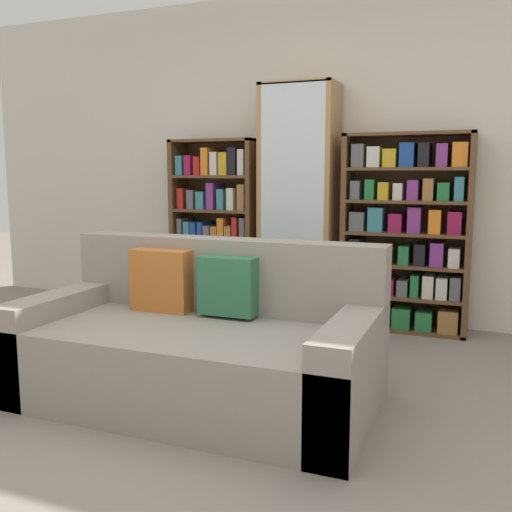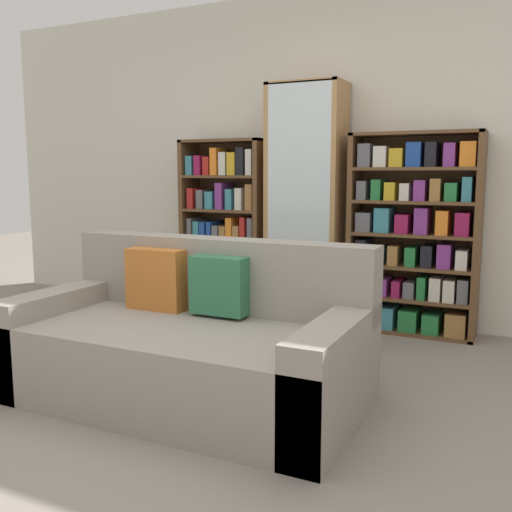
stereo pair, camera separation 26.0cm
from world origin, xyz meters
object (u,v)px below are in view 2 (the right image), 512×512
object	(u,v)px
couch	(189,346)
bookshelf_right	(414,237)
display_cabinet	(306,205)
wine_bottle	(356,325)
bookshelf_left	(226,230)

from	to	relation	value
couch	bookshelf_right	size ratio (longest dim) A/B	1.24
couch	display_cabinet	xyz separation A→B (m)	(-0.02, 1.83, 0.68)
couch	wine_bottle	size ratio (longest dim) A/B	5.22
wine_bottle	bookshelf_right	bearing A→B (deg)	61.12
couch	display_cabinet	world-z (taller)	display_cabinet
couch	wine_bottle	world-z (taller)	couch
bookshelf_left	bookshelf_right	size ratio (longest dim) A/B	0.99
display_cabinet	bookshelf_right	distance (m)	0.89
bookshelf_right	wine_bottle	size ratio (longest dim) A/B	4.20
bookshelf_left	display_cabinet	bearing A→B (deg)	-1.25
display_cabinet	wine_bottle	distance (m)	1.12
bookshelf_right	wine_bottle	distance (m)	0.84
display_cabinet	wine_bottle	xyz separation A→B (m)	(0.58, -0.50, -0.82)
bookshelf_right	wine_bottle	bearing A→B (deg)	-118.88
display_cabinet	bookshelf_right	size ratio (longest dim) A/B	1.27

